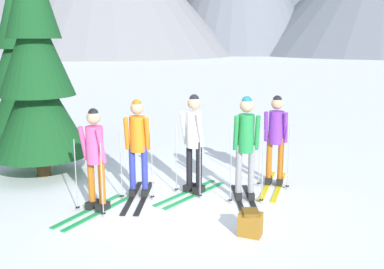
% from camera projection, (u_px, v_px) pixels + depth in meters
% --- Properties ---
extents(ground_plane, '(400.00, 400.00, 0.00)m').
position_uv_depth(ground_plane, '(187.00, 198.00, 7.88)').
color(ground_plane, white).
extents(skier_in_pink, '(1.08, 1.58, 1.70)m').
position_uv_depth(skier_in_pink, '(95.00, 156.00, 7.12)').
color(skier_in_pink, green).
rests_on(skier_in_pink, ground).
extents(skier_in_orange, '(0.61, 1.70, 1.76)m').
position_uv_depth(skier_in_orange, '(138.00, 144.00, 7.77)').
color(skier_in_orange, black).
rests_on(skier_in_orange, ground).
extents(skier_in_white, '(1.32, 1.55, 1.82)m').
position_uv_depth(skier_in_white, '(194.00, 139.00, 7.93)').
color(skier_in_white, green).
rests_on(skier_in_white, ground).
extents(skier_in_green, '(0.61, 1.66, 1.83)m').
position_uv_depth(skier_in_green, '(246.00, 142.00, 7.59)').
color(skier_in_green, black).
rests_on(skier_in_green, ground).
extents(skier_in_purple, '(0.86, 1.79, 1.74)m').
position_uv_depth(skier_in_purple, '(276.00, 135.00, 8.39)').
color(skier_in_purple, yellow).
rests_on(skier_in_purple, ground).
extents(pine_tree_near, '(1.77, 1.77, 4.26)m').
position_uv_depth(pine_tree_near, '(18.00, 72.00, 11.25)').
color(pine_tree_near, '#51381E').
rests_on(pine_tree_near, ground).
extents(pine_tree_mid, '(1.94, 1.94, 4.69)m').
position_uv_depth(pine_tree_mid, '(36.00, 71.00, 8.72)').
color(pine_tree_mid, '#51381E').
rests_on(pine_tree_mid, ground).
extents(backpack_on_snow_front, '(0.39, 0.35, 0.38)m').
position_uv_depth(backpack_on_snow_front, '(250.00, 223.00, 6.35)').
color(backpack_on_snow_front, '#99661E').
rests_on(backpack_on_snow_front, ground).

